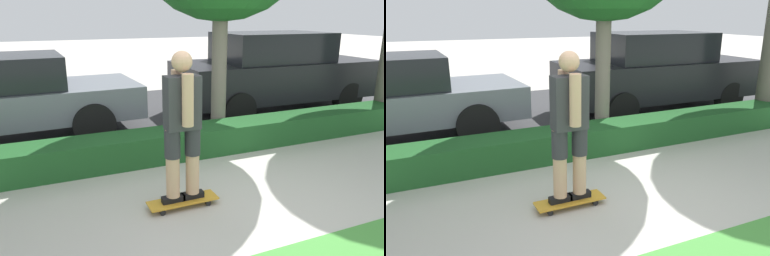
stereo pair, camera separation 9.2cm
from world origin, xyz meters
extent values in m
plane|color=#BCB7AD|center=(0.00, 0.00, 0.00)|extent=(60.00, 60.00, 0.00)
cube|color=#38383A|center=(0.00, 4.20, 0.00)|extent=(16.13, 5.00, 0.01)
cube|color=#1E5123|center=(0.00, 1.60, 0.21)|extent=(16.13, 0.60, 0.43)
cube|color=gold|center=(-0.54, 0.10, 0.08)|extent=(0.81, 0.24, 0.02)
cylinder|color=black|center=(-0.27, 0.01, 0.03)|extent=(0.07, 0.04, 0.07)
cylinder|color=black|center=(-0.27, 0.19, 0.03)|extent=(0.07, 0.04, 0.07)
cylinder|color=black|center=(-0.82, 0.01, 0.03)|extent=(0.07, 0.04, 0.07)
cylinder|color=black|center=(-0.82, 0.19, 0.03)|extent=(0.07, 0.04, 0.07)
cube|color=black|center=(-0.66, 0.10, 0.12)|extent=(0.26, 0.09, 0.07)
cylinder|color=tan|center=(-0.66, 0.10, 0.54)|extent=(0.15, 0.15, 0.77)
cylinder|color=#2D2D33|center=(-0.66, 0.10, 0.77)|extent=(0.17, 0.17, 0.31)
cube|color=black|center=(-0.43, 0.10, 0.12)|extent=(0.26, 0.09, 0.07)
cylinder|color=tan|center=(-0.43, 0.10, 0.54)|extent=(0.15, 0.15, 0.77)
cylinder|color=#2D2D33|center=(-0.43, 0.10, 0.77)|extent=(0.17, 0.17, 0.31)
cube|color=#333338|center=(-0.54, 0.10, 1.21)|extent=(0.37, 0.20, 0.57)
cylinder|color=tan|center=(-0.54, -0.06, 1.27)|extent=(0.12, 0.12, 0.54)
cylinder|color=tan|center=(-0.54, 0.25, 1.27)|extent=(0.12, 0.12, 0.54)
sphere|color=tan|center=(-0.54, 0.10, 1.64)|extent=(0.22, 0.22, 0.22)
cylinder|color=#70665B|center=(0.88, 2.04, 1.32)|extent=(0.25, 0.25, 2.64)
cylinder|color=black|center=(-1.11, 2.64, 0.35)|extent=(0.71, 0.21, 0.71)
cylinder|color=black|center=(-1.11, 4.22, 0.35)|extent=(0.71, 0.21, 0.71)
cube|color=black|center=(3.01, 3.46, 0.73)|extent=(4.48, 1.90, 0.78)
cube|color=black|center=(2.88, 3.46, 1.42)|extent=(2.34, 1.64, 0.61)
cylinder|color=black|center=(4.39, 2.64, 0.34)|extent=(0.67, 0.22, 0.67)
cylinder|color=black|center=(4.39, 4.29, 0.34)|extent=(0.67, 0.22, 0.67)
cylinder|color=black|center=(1.64, 2.64, 0.34)|extent=(0.67, 0.22, 0.67)
cylinder|color=black|center=(1.64, 4.29, 0.34)|extent=(0.67, 0.22, 0.67)
camera|label=1|loc=(-1.95, -3.45, 2.10)|focal=35.00mm
camera|label=2|loc=(-2.03, -3.42, 2.10)|focal=35.00mm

